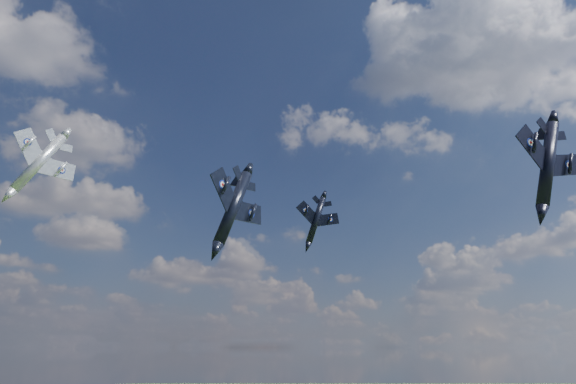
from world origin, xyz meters
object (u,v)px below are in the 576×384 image
jet_right_navy (548,164)px  jet_left_silver (39,163)px  jet_high_navy (316,220)px  jet_lead_navy (233,208)px

jet_right_navy → jet_left_silver: bearing=155.6°
jet_high_navy → jet_left_silver: jet_left_silver is taller
jet_high_navy → jet_left_silver: size_ratio=0.96×
jet_right_navy → jet_high_navy: size_ratio=1.31×
jet_lead_navy → jet_high_navy: 39.28m
jet_lead_navy → jet_left_silver: bearing=124.5°
jet_lead_navy → jet_right_navy: size_ratio=0.88×
jet_lead_navy → jet_right_navy: (34.22, -18.02, 5.95)m
jet_right_navy → jet_left_silver: (-54.56, 31.48, 0.14)m
jet_right_navy → jet_left_silver: size_ratio=1.26×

